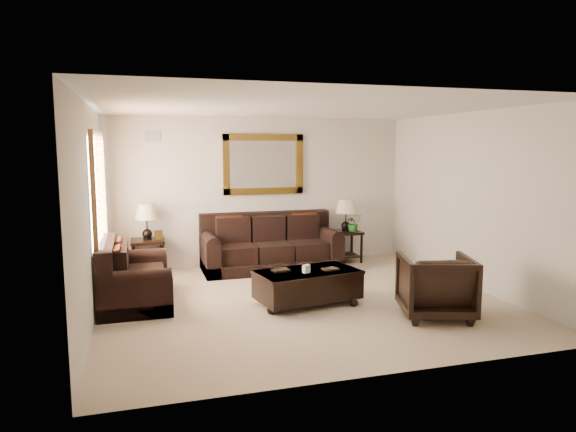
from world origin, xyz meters
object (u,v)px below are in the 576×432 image
object	(u,v)px
loveseat	(131,281)
coffee_table	(307,283)
end_table_left	(147,229)
end_table_right	(346,221)
armchair	(436,283)
sofa	(270,249)

from	to	relation	value
loveseat	coffee_table	distance (m)	2.45
end_table_left	coffee_table	world-z (taller)	end_table_left
end_table_right	armchair	bearing A→B (deg)	-92.61
end_table_right	armchair	xyz separation A→B (m)	(-0.15, -3.33, -0.33)
loveseat	end_table_left	size ratio (longest dim) A/B	1.29
sofa	loveseat	size ratio (longest dim) A/B	1.53
sofa	end_table_left	bearing A→B (deg)	175.77
end_table_right	coffee_table	bearing A→B (deg)	-123.32
sofa	coffee_table	xyz separation A→B (m)	(-0.03, -2.20, -0.06)
end_table_right	coffee_table	size ratio (longest dim) A/B	0.79
loveseat	coffee_table	bearing A→B (deg)	-106.78
loveseat	armchair	size ratio (longest dim) A/B	1.77
loveseat	armchair	xyz separation A→B (m)	(3.74, -1.67, 0.12)
end_table_right	armchair	size ratio (longest dim) A/B	1.33
end_table_right	loveseat	bearing A→B (deg)	-156.99
sofa	coffee_table	size ratio (longest dim) A/B	1.60
coffee_table	armchair	world-z (taller)	armchair
sofa	coffee_table	bearing A→B (deg)	-90.72
end_table_left	armchair	xyz separation A→B (m)	(3.48, -3.32, -0.35)
sofa	loveseat	xyz separation A→B (m)	(-2.37, -1.49, -0.03)
end_table_left	armchair	size ratio (longest dim) A/B	1.37
loveseat	end_table_right	distance (m)	4.26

